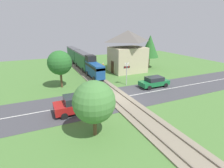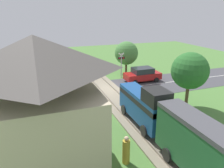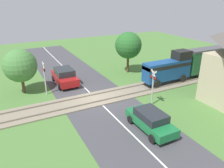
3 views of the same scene
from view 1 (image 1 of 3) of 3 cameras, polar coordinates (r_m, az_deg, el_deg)
ground_plane at (r=19.89m, az=1.89°, el=-4.61°), size 60.00×60.00×0.00m
road_surface at (r=19.89m, az=1.89°, el=-4.58°), size 48.00×6.40×0.02m
track_bed at (r=19.87m, az=1.89°, el=-4.43°), size 2.80×48.00×0.24m
train at (r=33.68m, az=-10.06°, el=8.10°), size 1.58×20.57×3.18m
car_near_crossing at (r=16.79m, az=-11.28°, el=-6.29°), size 4.25×2.03×1.68m
car_far_side at (r=23.87m, az=13.60°, el=0.76°), size 4.02×1.81×1.40m
crossing_signal_west_approach at (r=14.77m, az=-2.66°, el=-4.55°), size 0.90×0.18×3.17m
crossing_signal_east_approach at (r=23.80m, az=4.82°, el=4.39°), size 0.90×0.18×3.17m
station_building at (r=30.98m, az=5.09°, el=10.43°), size 6.22×5.05×7.09m
pedestrian_by_station at (r=30.67m, az=-2.90°, el=5.21°), size 0.42×0.42×1.68m
tree_by_station at (r=34.63m, az=12.27°, el=11.94°), size 3.44×3.44×6.17m
tree_roadside_hedge at (r=23.43m, az=-16.69°, el=6.63°), size 3.11×3.11×4.86m
tree_beyond_track at (r=12.47m, az=-5.88°, el=-5.83°), size 3.09×3.09×4.24m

